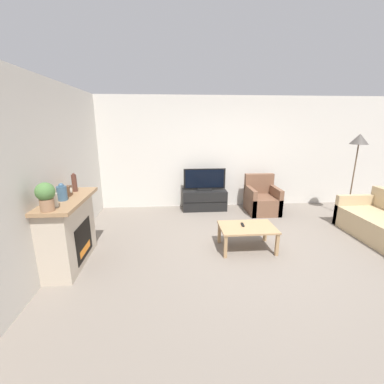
{
  "coord_description": "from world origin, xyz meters",
  "views": [
    {
      "loc": [
        -1.39,
        -3.79,
        2.07
      ],
      "look_at": [
        -1.04,
        0.72,
        0.85
      ],
      "focal_mm": 24.0,
      "sensor_mm": 36.0,
      "label": 1
    }
  ],
  "objects_px": {
    "mantel_clock": "(69,191)",
    "tv_stand": "(204,200)",
    "fireplace": "(69,231)",
    "mantel_vase_right": "(74,183)",
    "remote": "(243,225)",
    "floor_lamp": "(359,144)",
    "mantel_vase_centre_left": "(62,193)",
    "mantel_vase_left": "(53,200)",
    "potted_plant": "(46,195)",
    "armchair": "(262,200)",
    "tv": "(205,180)",
    "coffee_table": "(247,229)"
  },
  "relations": [
    {
      "from": "tv_stand",
      "to": "armchair",
      "type": "relative_size",
      "value": 1.21
    },
    {
      "from": "mantel_clock",
      "to": "coffee_table",
      "type": "relative_size",
      "value": 0.16
    },
    {
      "from": "mantel_vase_left",
      "to": "potted_plant",
      "type": "distance_m",
      "value": 0.19
    },
    {
      "from": "mantel_vase_right",
      "to": "tv_stand",
      "type": "bearing_deg",
      "value": 40.62
    },
    {
      "from": "mantel_clock",
      "to": "fireplace",
      "type": "bearing_deg",
      "value": -97.73
    },
    {
      "from": "potted_plant",
      "to": "tv",
      "type": "bearing_deg",
      "value": 51.61
    },
    {
      "from": "mantel_vase_left",
      "to": "mantel_vase_centre_left",
      "type": "relative_size",
      "value": 0.89
    },
    {
      "from": "fireplace",
      "to": "remote",
      "type": "relative_size",
      "value": 8.42
    },
    {
      "from": "mantel_vase_right",
      "to": "mantel_vase_centre_left",
      "type": "bearing_deg",
      "value": -90.0
    },
    {
      "from": "mantel_vase_centre_left",
      "to": "floor_lamp",
      "type": "relative_size",
      "value": 0.13
    },
    {
      "from": "mantel_vase_right",
      "to": "coffee_table",
      "type": "xyz_separation_m",
      "value": [
        2.76,
        -0.14,
        -0.82
      ]
    },
    {
      "from": "floor_lamp",
      "to": "fireplace",
      "type": "bearing_deg",
      "value": -163.8
    },
    {
      "from": "tv",
      "to": "armchair",
      "type": "bearing_deg",
      "value": -13.07
    },
    {
      "from": "fireplace",
      "to": "mantel_vase_right",
      "type": "height_order",
      "value": "mantel_vase_right"
    },
    {
      "from": "coffee_table",
      "to": "armchair",
      "type": "bearing_deg",
      "value": 63.94
    },
    {
      "from": "remote",
      "to": "mantel_vase_centre_left",
      "type": "bearing_deg",
      "value": -166.6
    },
    {
      "from": "mantel_clock",
      "to": "tv_stand",
      "type": "height_order",
      "value": "mantel_clock"
    },
    {
      "from": "mantel_vase_centre_left",
      "to": "fireplace",
      "type": "bearing_deg",
      "value": 99.82
    },
    {
      "from": "fireplace",
      "to": "tv_stand",
      "type": "height_order",
      "value": "fireplace"
    },
    {
      "from": "mantel_vase_left",
      "to": "mantel_vase_centre_left",
      "type": "bearing_deg",
      "value": 90.0
    },
    {
      "from": "armchair",
      "to": "potted_plant",
      "type": "bearing_deg",
      "value": -144.51
    },
    {
      "from": "mantel_vase_centre_left",
      "to": "remote",
      "type": "bearing_deg",
      "value": 8.43
    },
    {
      "from": "mantel_clock",
      "to": "potted_plant",
      "type": "height_order",
      "value": "potted_plant"
    },
    {
      "from": "mantel_vase_centre_left",
      "to": "mantel_clock",
      "type": "height_order",
      "value": "mantel_vase_centre_left"
    },
    {
      "from": "fireplace",
      "to": "mantel_vase_left",
      "type": "bearing_deg",
      "value": -87.52
    },
    {
      "from": "fireplace",
      "to": "coffee_table",
      "type": "bearing_deg",
      "value": 5.01
    },
    {
      "from": "fireplace",
      "to": "floor_lamp",
      "type": "relative_size",
      "value": 0.7
    },
    {
      "from": "tv_stand",
      "to": "coffee_table",
      "type": "distance_m",
      "value": 2.17
    },
    {
      "from": "tv",
      "to": "fireplace",
      "type": "bearing_deg",
      "value": -134.51
    },
    {
      "from": "mantel_vase_right",
      "to": "potted_plant",
      "type": "bearing_deg",
      "value": -90.0
    },
    {
      "from": "floor_lamp",
      "to": "tv_stand",
      "type": "bearing_deg",
      "value": 166.75
    },
    {
      "from": "mantel_vase_left",
      "to": "remote",
      "type": "bearing_deg",
      "value": 14.35
    },
    {
      "from": "mantel_vase_centre_left",
      "to": "armchair",
      "type": "bearing_deg",
      "value": 30.51
    },
    {
      "from": "floor_lamp",
      "to": "coffee_table",
      "type": "bearing_deg",
      "value": -153.67
    },
    {
      "from": "mantel_vase_left",
      "to": "mantel_vase_centre_left",
      "type": "xyz_separation_m",
      "value": [
        0.0,
        0.29,
        0.01
      ]
    },
    {
      "from": "remote",
      "to": "floor_lamp",
      "type": "bearing_deg",
      "value": 29.78
    },
    {
      "from": "mantel_vase_centre_left",
      "to": "mantel_clock",
      "type": "xyz_separation_m",
      "value": [
        0.0,
        0.23,
        -0.04
      ]
    },
    {
      "from": "coffee_table",
      "to": "remote",
      "type": "xyz_separation_m",
      "value": [
        -0.07,
        0.06,
        0.06
      ]
    },
    {
      "from": "mantel_vase_centre_left",
      "to": "floor_lamp",
      "type": "distance_m",
      "value": 5.79
    },
    {
      "from": "fireplace",
      "to": "remote",
      "type": "height_order",
      "value": "fireplace"
    },
    {
      "from": "tv_stand",
      "to": "floor_lamp",
      "type": "relative_size",
      "value": 0.57
    },
    {
      "from": "mantel_vase_right",
      "to": "floor_lamp",
      "type": "distance_m",
      "value": 5.66
    },
    {
      "from": "potted_plant",
      "to": "tv_stand",
      "type": "bearing_deg",
      "value": 51.63
    },
    {
      "from": "mantel_clock",
      "to": "tv_stand",
      "type": "bearing_deg",
      "value": 44.13
    },
    {
      "from": "tv_stand",
      "to": "remote",
      "type": "relative_size",
      "value": 6.94
    },
    {
      "from": "fireplace",
      "to": "remote",
      "type": "distance_m",
      "value": 2.73
    },
    {
      "from": "mantel_vase_centre_left",
      "to": "remote",
      "type": "distance_m",
      "value": 2.81
    },
    {
      "from": "fireplace",
      "to": "tv",
      "type": "height_order",
      "value": "fireplace"
    },
    {
      "from": "mantel_clock",
      "to": "mantel_vase_centre_left",
      "type": "bearing_deg",
      "value": -90.19
    },
    {
      "from": "mantel_vase_right",
      "to": "tv",
      "type": "height_order",
      "value": "mantel_vase_right"
    }
  ]
}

